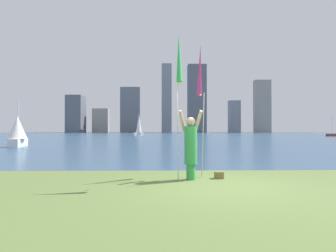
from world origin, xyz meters
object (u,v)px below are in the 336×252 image
sailboat_0 (18,132)px  sailboat_3 (139,124)px  kite_flag_right (200,73)px  sailboat_2 (332,135)px  bag (219,175)px  kite_flag_left (179,61)px  person (191,145)px

sailboat_0 → sailboat_3: bearing=80.2°
kite_flag_right → sailboat_2: bearing=55.0°
bag → sailboat_0: size_ratio=0.07×
kite_flag_left → sailboat_3: size_ratio=0.70×
bag → sailboat_2: 54.06m
sailboat_2 → kite_flag_left: bearing=-124.8°
kite_flag_right → sailboat_3: sailboat_3 is taller
bag → sailboat_2: size_ratio=0.06×
kite_flag_left → kite_flag_right: kite_flag_right is taller
kite_flag_right → sailboat_0: bearing=132.4°
sailboat_0 → sailboat_2: size_ratio=0.87×
person → sailboat_3: (-5.73, 51.13, 1.36)m
sailboat_0 → sailboat_2: bearing=35.2°
kite_flag_right → bag: (0.46, -0.58, -3.03)m
kite_flag_right → sailboat_0: 18.53m
kite_flag_left → bag: (1.18, 0.68, -3.10)m
sailboat_0 → sailboat_2: 52.97m
kite_flag_right → sailboat_3: 50.76m
person → bag: size_ratio=8.07×
kite_flag_left → sailboat_0: size_ratio=1.08×
sailboat_2 → kite_flag_right: bearing=-125.0°
person → kite_flag_left: 2.33m
person → sailboat_2: size_ratio=0.46×
kite_flag_left → bag: 3.39m
kite_flag_left → sailboat_2: 55.36m
person → kite_flag_left: kite_flag_left is taller
kite_flag_right → sailboat_0: kite_flag_right is taller
bag → sailboat_3: size_ratio=0.04×
kite_flag_left → sailboat_0: (-11.71, 14.86, -2.00)m
person → sailboat_2: 54.67m
person → kite_flag_left: size_ratio=0.49×
kite_flag_left → sailboat_2: size_ratio=0.94×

